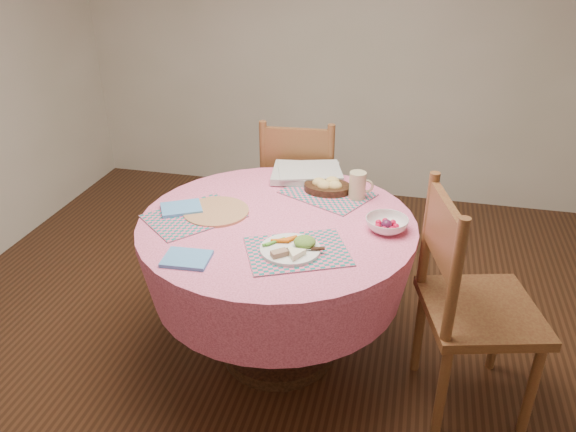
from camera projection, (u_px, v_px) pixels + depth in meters
name	position (u px, v px, depth m)	size (l,w,h in m)	color
ground	(278.00, 351.00, 2.84)	(4.00, 4.00, 0.00)	#331C0F
dining_table	(277.00, 258.00, 2.58)	(1.24, 1.24, 0.75)	pink
chair_right	(468.00, 301.00, 2.31)	(0.56, 0.58, 1.03)	brown
chair_back	(299.00, 192.00, 3.33)	(0.49, 0.47, 0.98)	brown
placemat_front	(297.00, 251.00, 2.25)	(0.40, 0.30, 0.01)	#136D6A
placemat_left	(194.00, 216.00, 2.52)	(0.40, 0.30, 0.01)	#136D6A
placemat_back	(327.00, 193.00, 2.74)	(0.40, 0.30, 0.01)	#136D6A
wicker_trivet	(216.00, 211.00, 2.56)	(0.30, 0.30, 0.01)	#AC6F4A
napkin_near	(187.00, 259.00, 2.20)	(0.18, 0.14, 0.01)	#5190D1
napkin_far	(181.00, 208.00, 2.57)	(0.18, 0.14, 0.01)	#5190D1
dinner_plate	(292.00, 248.00, 2.24)	(0.25, 0.25, 0.05)	white
bread_bowl	(327.00, 186.00, 2.74)	(0.23, 0.23, 0.08)	black
latte_mug	(358.00, 185.00, 2.66)	(0.12, 0.08, 0.13)	tan
fruit_bowl	(387.00, 224.00, 2.40)	(0.24, 0.24, 0.06)	white
newspaper_stack	(306.00, 173.00, 2.90)	(0.40, 0.33, 0.04)	silver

